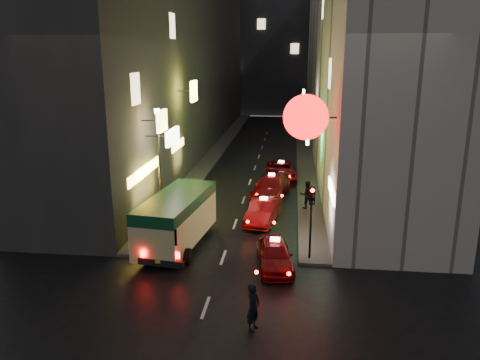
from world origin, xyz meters
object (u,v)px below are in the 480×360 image
at_px(taxi_near, 275,252).
at_px(minibus, 177,215).
at_px(traffic_light, 312,206).
at_px(lamp_post, 159,157).
at_px(pedestrian_crossing, 253,304).

bearing_deg(taxi_near, minibus, 159.64).
relative_size(minibus, traffic_light, 1.82).
distance_m(traffic_light, lamp_post, 9.42).
distance_m(taxi_near, traffic_light, 2.61).
relative_size(traffic_light, lamp_post, 0.56).
relative_size(minibus, lamp_post, 1.02).
bearing_deg(lamp_post, traffic_light, -28.91).
height_order(minibus, pedestrian_crossing, minibus).
bearing_deg(pedestrian_crossing, traffic_light, 3.07).
bearing_deg(lamp_post, minibus, -62.74).
height_order(taxi_near, lamp_post, lamp_post).
relative_size(taxi_near, pedestrian_crossing, 2.49).
bearing_deg(pedestrian_crossing, taxi_near, 17.16).
relative_size(pedestrian_crossing, traffic_light, 0.55).
relative_size(minibus, taxi_near, 1.32).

